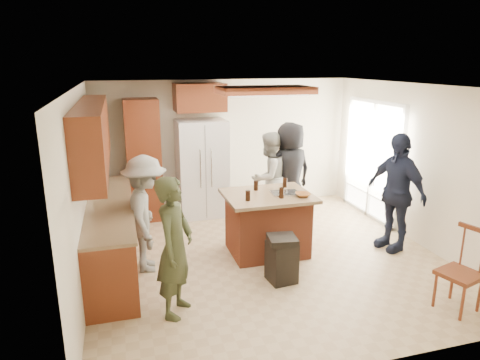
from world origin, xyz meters
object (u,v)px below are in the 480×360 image
object	(u,v)px
person_side_right	(396,192)
trash_bin	(282,259)
person_front_left	(175,247)
spindle_chair	(461,273)
person_counter	(146,214)
kitchen_island	(267,223)
person_behind_right	(290,172)
refrigerator	(202,168)
person_behind_left	(269,178)

from	to	relation	value
person_side_right	trash_bin	size ratio (longest dim) A/B	2.89
person_front_left	spindle_chair	size ratio (longest dim) A/B	1.64
person_counter	kitchen_island	size ratio (longest dim) A/B	1.27
person_behind_right	trash_bin	size ratio (longest dim) A/B	2.86
person_front_left	refrigerator	xyz separation A→B (m)	(0.93, 3.21, 0.08)
person_behind_left	refrigerator	bearing A→B (deg)	-61.66
person_behind_right	trash_bin	world-z (taller)	person_behind_right
person_behind_left	kitchen_island	bearing A→B (deg)	40.66
person_behind_right	kitchen_island	xyz separation A→B (m)	(-0.85, -1.23, -0.43)
person_side_right	refrigerator	size ratio (longest dim) A/B	1.01
kitchen_island	spindle_chair	distance (m)	2.65
person_behind_left	spindle_chair	bearing A→B (deg)	80.07
person_behind_left	person_side_right	distance (m)	2.20
person_behind_left	spindle_chair	world-z (taller)	person_behind_left
person_behind_left	spindle_chair	size ratio (longest dim) A/B	1.65
person_behind_left	spindle_chair	xyz separation A→B (m)	(1.17, -3.35, -0.37)
person_front_left	refrigerator	distance (m)	3.34
person_counter	trash_bin	size ratio (longest dim) A/B	2.58
person_behind_right	person_counter	world-z (taller)	person_behind_right
person_behind_left	person_counter	xyz separation A→B (m)	(-2.25, -1.32, -0.01)
person_behind_left	refrigerator	xyz separation A→B (m)	(-1.08, 0.68, 0.08)
person_front_left	person_side_right	xyz separation A→B (m)	(3.47, 0.89, 0.09)
kitchen_island	person_side_right	bearing A→B (deg)	-10.79
kitchen_island	trash_bin	distance (m)	0.92
person_behind_left	trash_bin	distance (m)	2.30
refrigerator	kitchen_island	bearing A→B (deg)	-72.63
refrigerator	person_side_right	bearing A→B (deg)	-42.47
kitchen_island	person_counter	bearing A→B (deg)	-178.32
person_front_left	trash_bin	size ratio (longest dim) A/B	2.60
person_behind_right	person_counter	xyz separation A→B (m)	(-2.63, -1.28, -0.09)
spindle_chair	refrigerator	bearing A→B (deg)	119.13
refrigerator	trash_bin	bearing A→B (deg)	-80.06
person_front_left	person_side_right	world-z (taller)	person_side_right
person_counter	person_behind_right	bearing A→B (deg)	-60.09
person_front_left	person_behind_left	size ratio (longest dim) A/B	1.00
kitchen_island	spindle_chair	world-z (taller)	spindle_chair
person_counter	kitchen_island	bearing A→B (deg)	-84.38
person_behind_right	spindle_chair	xyz separation A→B (m)	(0.79, -3.31, -0.45)
person_behind_right	kitchen_island	size ratio (longest dim) A/B	1.41
person_side_right	person_counter	distance (m)	3.72
person_behind_left	trash_bin	bearing A→B (deg)	45.86
kitchen_island	spindle_chair	bearing A→B (deg)	-51.80
person_behind_left	person_behind_right	world-z (taller)	person_behind_right
person_behind_right	person_counter	bearing A→B (deg)	12.31
spindle_chair	person_behind_left	bearing A→B (deg)	109.29
person_front_left	person_behind_left	distance (m)	3.23
kitchen_island	person_behind_left	bearing A→B (deg)	69.87
person_front_left	refrigerator	size ratio (longest dim) A/B	0.91
spindle_chair	person_front_left	bearing A→B (deg)	165.43
spindle_chair	trash_bin	bearing A→B (deg)	145.90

